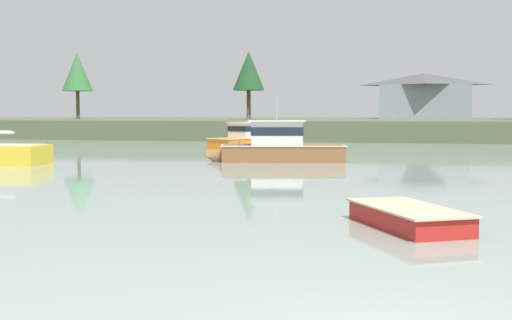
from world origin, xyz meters
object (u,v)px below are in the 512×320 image
Objects in this scene: cruiser_wood at (270,151)px; dinghy_red at (408,221)px; cruiser_orange at (255,142)px; mooring_buoy_orange at (31,147)px.

cruiser_wood is 2.03× the size of dinghy_red.
cruiser_orange is 15.84× the size of mooring_buoy_orange.
cruiser_wood is at bearing -74.71° from cruiser_orange.
cruiser_orange is at bearing 107.85° from dinghy_red.
cruiser_orange is at bearing 105.29° from cruiser_wood.
mooring_buoy_orange is (-29.71, 32.20, -0.10)m from dinghy_red.
cruiser_wood reaches higher than cruiser_orange.
cruiser_wood is 1.05× the size of cruiser_orange.
cruiser_wood is 15.94m from cruiser_orange.
cruiser_orange reaches higher than mooring_buoy_orange.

